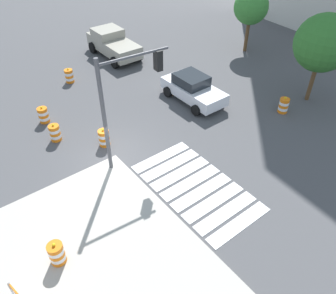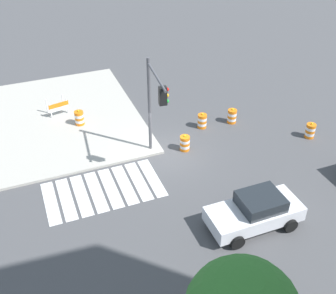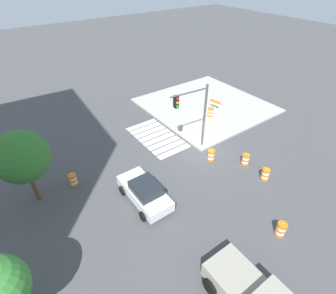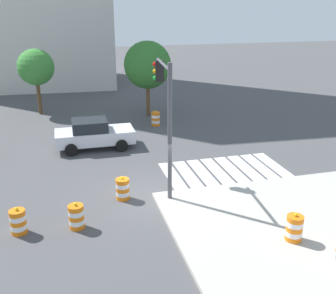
{
  "view_description": "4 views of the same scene",
  "coord_description": "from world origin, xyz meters",
  "px_view_note": "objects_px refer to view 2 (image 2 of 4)",
  "views": [
    {
      "loc": [
        11.65,
        -5.73,
        10.98
      ],
      "look_at": [
        1.63,
        2.04,
        0.7
      ],
      "focal_mm": 35.95,
      "sensor_mm": 36.0,
      "label": 1
    },
    {
      "loc": [
        6.77,
        17.74,
        13.81
      ],
      "look_at": [
        0.12,
        0.89,
        1.06
      ],
      "focal_mm": 44.15,
      "sensor_mm": 36.0,
      "label": 2
    },
    {
      "loc": [
        -12.42,
        12.44,
        13.27
      ],
      "look_at": [
        1.42,
        2.41,
        0.7
      ],
      "focal_mm": 27.79,
      "sensor_mm": 36.0,
      "label": 3
    },
    {
      "loc": [
        -3.24,
        -14.81,
        7.74
      ],
      "look_at": [
        1.49,
        3.03,
        1.01
      ],
      "focal_mm": 42.73,
      "sensor_mm": 36.0,
      "label": 4
    }
  ],
  "objects_px": {
    "sports_car": "(255,211)",
    "traffic_barrel_on_sidewalk": "(79,118)",
    "traffic_barrel_far_curb": "(232,116)",
    "traffic_barrel_median_near": "(185,143)",
    "traffic_barrel_crosswalk_end": "(202,121)",
    "traffic_barrel_near_corner": "(310,131)",
    "traffic_light_pole": "(155,99)",
    "construction_barricade": "(58,106)"
  },
  "relations": [
    {
      "from": "traffic_barrel_near_corner",
      "to": "traffic_barrel_median_near",
      "type": "relative_size",
      "value": 1.0
    },
    {
      "from": "traffic_barrel_far_curb",
      "to": "traffic_light_pole",
      "type": "distance_m",
      "value": 7.14
    },
    {
      "from": "traffic_barrel_median_near",
      "to": "traffic_barrel_on_sidewalk",
      "type": "height_order",
      "value": "traffic_barrel_on_sidewalk"
    },
    {
      "from": "traffic_barrel_near_corner",
      "to": "traffic_barrel_on_sidewalk",
      "type": "relative_size",
      "value": 1.0
    },
    {
      "from": "traffic_barrel_far_curb",
      "to": "sports_car",
      "type": "bearing_deg",
      "value": 67.78
    },
    {
      "from": "sports_car",
      "to": "traffic_barrel_far_curb",
      "type": "xyz_separation_m",
      "value": [
        -3.36,
        -8.23,
        -0.36
      ]
    },
    {
      "from": "construction_barricade",
      "to": "traffic_barrel_near_corner",
      "type": "bearing_deg",
      "value": 149.47
    },
    {
      "from": "traffic_barrel_median_near",
      "to": "construction_barricade",
      "type": "height_order",
      "value": "construction_barricade"
    },
    {
      "from": "traffic_barrel_far_curb",
      "to": "traffic_light_pole",
      "type": "relative_size",
      "value": 0.19
    },
    {
      "from": "traffic_barrel_near_corner",
      "to": "traffic_barrel_far_curb",
      "type": "relative_size",
      "value": 1.0
    },
    {
      "from": "traffic_barrel_far_curb",
      "to": "traffic_barrel_on_sidewalk",
      "type": "height_order",
      "value": "traffic_barrel_on_sidewalk"
    },
    {
      "from": "sports_car",
      "to": "traffic_barrel_on_sidewalk",
      "type": "xyz_separation_m",
      "value": [
        5.66,
        -11.3,
        -0.21
      ]
    },
    {
      "from": "sports_car",
      "to": "traffic_barrel_median_near",
      "type": "bearing_deg",
      "value": -84.81
    },
    {
      "from": "traffic_barrel_median_near",
      "to": "traffic_barrel_on_sidewalk",
      "type": "distance_m",
      "value": 6.93
    },
    {
      "from": "traffic_barrel_crosswalk_end",
      "to": "traffic_barrel_median_near",
      "type": "bearing_deg",
      "value": 42.93
    },
    {
      "from": "traffic_light_pole",
      "to": "traffic_barrel_near_corner",
      "type": "bearing_deg",
      "value": 173.36
    },
    {
      "from": "construction_barricade",
      "to": "traffic_barrel_on_sidewalk",
      "type": "bearing_deg",
      "value": 120.34
    },
    {
      "from": "traffic_barrel_far_curb",
      "to": "traffic_light_pole",
      "type": "height_order",
      "value": "traffic_light_pole"
    },
    {
      "from": "traffic_barrel_crosswalk_end",
      "to": "traffic_light_pole",
      "type": "bearing_deg",
      "value": 30.36
    },
    {
      "from": "traffic_barrel_on_sidewalk",
      "to": "traffic_barrel_median_near",
      "type": "bearing_deg",
      "value": 136.97
    },
    {
      "from": "traffic_barrel_median_near",
      "to": "traffic_barrel_far_curb",
      "type": "xyz_separation_m",
      "value": [
        -3.96,
        -1.66,
        0.0
      ]
    },
    {
      "from": "sports_car",
      "to": "traffic_barrel_far_curb",
      "type": "relative_size",
      "value": 4.22
    },
    {
      "from": "traffic_barrel_median_near",
      "to": "traffic_barrel_far_curb",
      "type": "relative_size",
      "value": 1.0
    },
    {
      "from": "traffic_barrel_near_corner",
      "to": "traffic_barrel_far_curb",
      "type": "distance_m",
      "value": 4.76
    },
    {
      "from": "traffic_barrel_crosswalk_end",
      "to": "traffic_light_pole",
      "type": "relative_size",
      "value": 0.19
    },
    {
      "from": "traffic_barrel_far_curb",
      "to": "construction_barricade",
      "type": "bearing_deg",
      "value": -25.54
    },
    {
      "from": "traffic_barrel_crosswalk_end",
      "to": "traffic_barrel_far_curb",
      "type": "distance_m",
      "value": 2.0
    },
    {
      "from": "sports_car",
      "to": "construction_barricade",
      "type": "height_order",
      "value": "sports_car"
    },
    {
      "from": "traffic_barrel_near_corner",
      "to": "construction_barricade",
      "type": "height_order",
      "value": "construction_barricade"
    },
    {
      "from": "traffic_barrel_crosswalk_end",
      "to": "construction_barricade",
      "type": "relative_size",
      "value": 0.75
    },
    {
      "from": "traffic_barrel_near_corner",
      "to": "traffic_light_pole",
      "type": "bearing_deg",
      "value": -6.64
    },
    {
      "from": "sports_car",
      "to": "construction_barricade",
      "type": "bearing_deg",
      "value": -62.87
    },
    {
      "from": "traffic_barrel_median_near",
      "to": "traffic_barrel_near_corner",
      "type": "bearing_deg",
      "value": 168.32
    },
    {
      "from": "traffic_barrel_near_corner",
      "to": "traffic_barrel_far_curb",
      "type": "bearing_deg",
      "value": -42.26
    },
    {
      "from": "traffic_barrel_median_near",
      "to": "traffic_barrel_far_curb",
      "type": "bearing_deg",
      "value": -157.28
    },
    {
      "from": "sports_car",
      "to": "traffic_barrel_median_near",
      "type": "relative_size",
      "value": 4.22
    },
    {
      "from": "traffic_barrel_on_sidewalk",
      "to": "construction_barricade",
      "type": "relative_size",
      "value": 0.75
    },
    {
      "from": "traffic_barrel_on_sidewalk",
      "to": "traffic_light_pole",
      "type": "height_order",
      "value": "traffic_light_pole"
    },
    {
      "from": "sports_car",
      "to": "traffic_barrel_median_near",
      "type": "distance_m",
      "value": 6.61
    },
    {
      "from": "traffic_light_pole",
      "to": "traffic_barrel_on_sidewalk",
      "type": "bearing_deg",
      "value": -58.78
    },
    {
      "from": "traffic_light_pole",
      "to": "traffic_barrel_far_curb",
      "type": "bearing_deg",
      "value": -160.27
    },
    {
      "from": "traffic_barrel_on_sidewalk",
      "to": "traffic_light_pole",
      "type": "relative_size",
      "value": 0.19
    }
  ]
}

